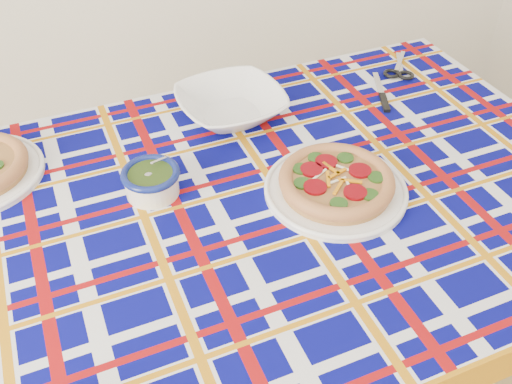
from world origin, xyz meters
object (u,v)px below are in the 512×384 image
object	(u,v)px
main_focaccia_plate	(336,181)
serving_bowl	(231,105)
dining_table	(250,228)
pesto_bowl	(151,179)

from	to	relation	value
main_focaccia_plate	serving_bowl	distance (m)	0.41
dining_table	main_focaccia_plate	distance (m)	0.23
serving_bowl	pesto_bowl	bearing A→B (deg)	-133.42
main_focaccia_plate	serving_bowl	bearing A→B (deg)	112.54
dining_table	main_focaccia_plate	world-z (taller)	main_focaccia_plate
main_focaccia_plate	dining_table	bearing A→B (deg)	174.89
pesto_bowl	serving_bowl	distance (m)	0.37
pesto_bowl	serving_bowl	bearing A→B (deg)	46.58
dining_table	pesto_bowl	xyz separation A→B (m)	(-0.21, 0.09, 0.12)
serving_bowl	main_focaccia_plate	bearing A→B (deg)	-67.46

